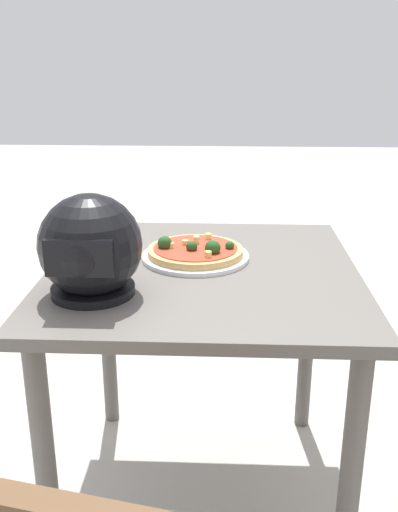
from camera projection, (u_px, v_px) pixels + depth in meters
The scene contains 5 objects.
ground_plane at pixel (202, 491), 1.77m from camera, with size 14.00×14.00×0.00m, color #B2ADA3.
dining_table at pixel (203, 305), 1.56m from camera, with size 0.81×0.84×0.73m.
pizza_plate at pixel (195, 257), 1.59m from camera, with size 0.29×0.29×0.01m, color white.
pizza at pixel (195, 250), 1.58m from camera, with size 0.26×0.26×0.06m.
motorcycle_helmet at pixel (90, 248), 1.32m from camera, with size 0.24×0.24×0.24m.
Camera 1 is at (-0.05, 1.43, 1.26)m, focal length 40.57 mm.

